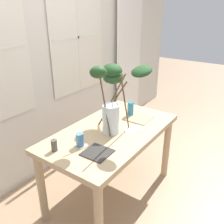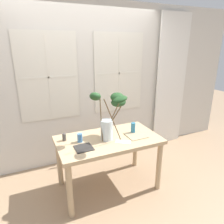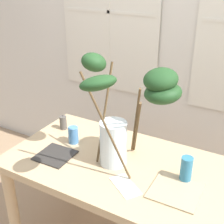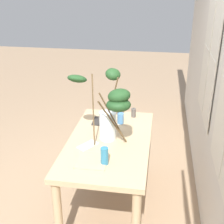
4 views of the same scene
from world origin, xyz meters
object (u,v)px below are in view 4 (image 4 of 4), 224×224
(drinking_glass_blue_left, at_px, (121,118))
(pillar_candle, at_px, (134,113))
(vase_with_branches, at_px, (110,108))
(plate_square_left, at_px, (103,121))
(plate_square_right, at_px, (92,161))
(drinking_glass_blue_right, at_px, (104,156))
(dining_table, at_px, (109,150))

(drinking_glass_blue_left, bearing_deg, pillar_candle, 145.92)
(vase_with_branches, height_order, pillar_candle, vase_with_branches)
(plate_square_left, xyz_separation_m, pillar_candle, (-0.17, 0.30, 0.04))
(vase_with_branches, bearing_deg, plate_square_right, -16.33)
(drinking_glass_blue_right, xyz_separation_m, plate_square_right, (-0.01, -0.11, -0.07))
(dining_table, relative_size, drinking_glass_blue_right, 9.24)
(drinking_glass_blue_left, xyz_separation_m, plate_square_right, (0.75, -0.14, -0.05))
(dining_table, xyz_separation_m, drinking_glass_blue_left, (-0.37, 0.06, 0.17))
(vase_with_branches, bearing_deg, plate_square_left, -161.21)
(plate_square_right, bearing_deg, pillar_candle, 164.64)
(plate_square_left, bearing_deg, plate_square_right, 3.84)
(plate_square_left, distance_m, pillar_candle, 0.35)
(dining_table, distance_m, plate_square_left, 0.42)
(vase_with_branches, distance_m, plate_square_left, 0.57)
(vase_with_branches, distance_m, pillar_candle, 0.69)
(dining_table, bearing_deg, plate_square_right, -11.99)
(plate_square_left, bearing_deg, drinking_glass_blue_left, 88.28)
(drinking_glass_blue_left, height_order, plate_square_left, drinking_glass_blue_left)
(plate_square_left, bearing_deg, pillar_candle, 119.03)
(dining_table, distance_m, pillar_candle, 0.59)
(dining_table, bearing_deg, drinking_glass_blue_left, 171.51)
(pillar_candle, bearing_deg, drinking_glass_blue_right, -8.69)
(drinking_glass_blue_left, xyz_separation_m, pillar_candle, (-0.17, 0.12, -0.01))
(dining_table, height_order, drinking_glass_blue_right, drinking_glass_blue_right)
(drinking_glass_blue_right, bearing_deg, pillar_candle, 171.31)
(drinking_glass_blue_left, distance_m, plate_square_right, 0.76)
(dining_table, bearing_deg, pillar_candle, 162.37)
(drinking_glass_blue_right, height_order, plate_square_right, drinking_glass_blue_right)
(dining_table, distance_m, plate_square_right, 0.40)
(drinking_glass_blue_right, bearing_deg, dining_table, -175.59)
(vase_with_branches, xyz_separation_m, plate_square_right, (0.32, -0.10, -0.35))
(dining_table, bearing_deg, vase_with_branches, 16.28)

